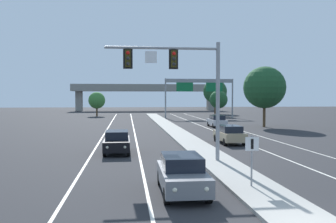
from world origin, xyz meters
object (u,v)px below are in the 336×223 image
median_sign_post (252,153)px  tree_far_right_c (264,87)px  overhead_signal_mast (182,76)px  tree_far_right_a (215,91)px  car_oncoming_grey (182,173)px  car_receding_silver (217,121)px  tree_far_right_b (219,100)px  tree_far_left_b (97,100)px  car_oncoming_black (117,142)px  car_receding_tan (229,134)px  highway_sign_gantry (199,86)px

median_sign_post → tree_far_right_c: bearing=67.6°
overhead_signal_mast → tree_far_right_a: bearing=74.3°
car_oncoming_grey → tree_far_right_c: tree_far_right_c is taller
tree_far_right_a → car_receding_silver: bearing=-103.6°
overhead_signal_mast → tree_far_right_b: overhead_signal_mast is taller
tree_far_right_c → tree_far_right_a: tree_far_right_a is taller
overhead_signal_mast → car_oncoming_grey: 8.10m
tree_far_right_c → car_receding_silver: bearing=173.9°
tree_far_left_b → tree_far_right_c: tree_far_right_c is taller
car_receding_silver → tree_far_right_c: size_ratio=0.55×
car_oncoming_black → overhead_signal_mast: bearing=-47.9°
car_receding_silver → tree_far_left_b: (-18.20, 29.34, 2.46)m
car_oncoming_grey → car_receding_silver: 33.31m
car_receding_tan → highway_sign_gantry: 38.03m
car_oncoming_grey → highway_sign_gantry: highway_sign_gantry is taller
car_receding_tan → car_receding_silver: 16.96m
tree_far_left_b → tree_far_right_b: bearing=-10.0°
car_oncoming_grey → tree_far_right_b: tree_far_right_b is taller
tree_far_right_c → tree_far_left_b: bearing=129.2°
car_oncoming_black → tree_far_right_a: size_ratio=0.55×
car_oncoming_black → tree_far_right_a: 61.52m
car_oncoming_black → tree_far_right_c: 27.94m
median_sign_post → car_oncoming_black: (-6.11, 10.96, -0.77)m
overhead_signal_mast → tree_far_right_a: 64.35m
overhead_signal_mast → tree_far_right_c: (14.87, 24.56, -0.03)m
tree_far_right_a → highway_sign_gantry: bearing=-113.7°
highway_sign_gantry → car_receding_silver: bearing=-95.0°
car_oncoming_grey → tree_far_right_a: bearing=74.9°
car_oncoming_grey → tree_far_right_a: tree_far_right_a is taller
car_receding_tan → median_sign_post: bearing=-102.7°
median_sign_post → tree_far_right_b: bearing=76.9°
highway_sign_gantry → tree_far_right_a: size_ratio=1.63×
car_receding_silver → tree_far_left_b: size_ratio=0.89×
car_oncoming_black → tree_far_right_b: size_ratio=0.84×
car_receding_tan → tree_far_right_b: (9.82, 41.63, 2.65)m
car_receding_silver → tree_far_right_a: size_ratio=0.55×
car_receding_silver → overhead_signal_mast: bearing=-108.8°
highway_sign_gantry → car_oncoming_grey: bearing=-102.3°
tree_far_right_a → tree_far_right_b: bearing=-100.5°
overhead_signal_mast → car_oncoming_black: bearing=132.1°
tree_far_right_c → tree_far_right_a: size_ratio=0.99×
median_sign_post → car_oncoming_grey: median_sign_post is taller
median_sign_post → highway_sign_gantry: (8.35, 52.36, 4.58)m
car_oncoming_grey → tree_far_right_b: 59.20m
car_oncoming_grey → car_receding_tan: same height
overhead_signal_mast → tree_far_right_a: tree_far_right_a is taller
car_receding_silver → tree_far_right_c: 7.73m
highway_sign_gantry → tree_far_left_b: bearing=156.5°
median_sign_post → highway_sign_gantry: highway_sign_gantry is taller
tree_far_right_b → overhead_signal_mast: bearing=-106.9°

